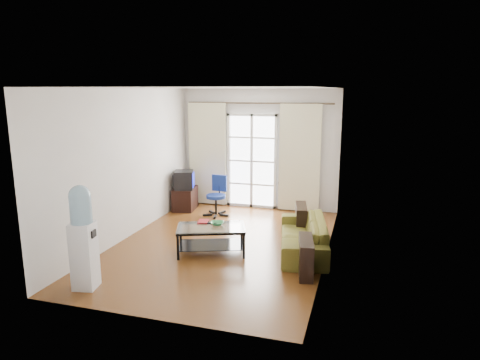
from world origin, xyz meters
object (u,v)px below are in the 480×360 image
(coffee_table, at_px, (211,236))
(crt_tv, at_px, (183,180))
(tv_stand, at_px, (185,198))
(water_cooler, at_px, (83,235))
(task_chair, at_px, (217,204))
(sofa, at_px, (303,235))

(coffee_table, height_order, crt_tv, crt_tv)
(tv_stand, distance_m, water_cooler, 4.07)
(task_chair, bearing_deg, crt_tv, 173.97)
(crt_tv, bearing_deg, task_chair, -29.52)
(sofa, bearing_deg, task_chair, -137.26)
(sofa, xyz_separation_m, task_chair, (-2.10, 1.55, -0.02))
(crt_tv, relative_size, water_cooler, 0.38)
(coffee_table, bearing_deg, tv_stand, 122.67)
(coffee_table, distance_m, crt_tv, 2.73)
(sofa, height_order, crt_tv, crt_tv)
(crt_tv, bearing_deg, sofa, -48.70)
(coffee_table, height_order, water_cooler, water_cooler)
(task_chair, relative_size, water_cooler, 0.60)
(coffee_table, height_order, tv_stand, tv_stand)
(sofa, height_order, water_cooler, water_cooler)
(coffee_table, relative_size, task_chair, 1.47)
(sofa, bearing_deg, water_cooler, -60.65)
(coffee_table, bearing_deg, water_cooler, -125.20)
(tv_stand, bearing_deg, crt_tv, -95.47)
(coffee_table, distance_m, tv_stand, 2.77)
(sofa, xyz_separation_m, water_cooler, (-2.65, -2.23, 0.48))
(sofa, relative_size, crt_tv, 3.59)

